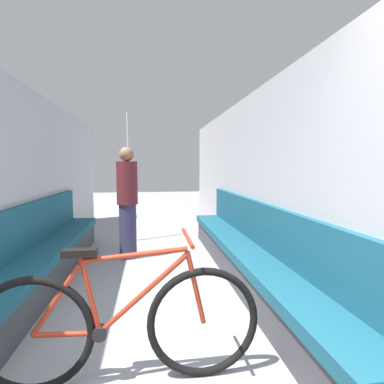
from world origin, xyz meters
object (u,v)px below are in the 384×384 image
grab_pole_near (129,180)px  passenger_standing (127,201)px  bicycle (121,325)px  bench_seat_row_right (248,257)px  bench_seat_row_left (34,266)px

grab_pole_near → passenger_standing: (0.04, -0.97, -0.27)m
bicycle → grab_pole_near: 3.66m
bicycle → grab_pole_near: grab_pole_near is taller
passenger_standing → bench_seat_row_right: bearing=156.6°
bench_seat_row_right → grab_pole_near: bearing=125.2°
bicycle → passenger_standing: 2.65m
bicycle → grab_pole_near: size_ratio=0.77×
bench_seat_row_left → grab_pole_near: size_ratio=1.93×
bench_seat_row_right → grab_pole_near: grab_pole_near is taller
bench_seat_row_right → bicycle: (-1.31, -1.47, 0.08)m
bench_seat_row_left → bicycle: bench_seat_row_left is taller
bench_seat_row_right → passenger_standing: (-1.44, 1.13, 0.54)m
grab_pole_near → bicycle: bearing=-87.1°
grab_pole_near → passenger_standing: bearing=-87.5°
bicycle → passenger_standing: passenger_standing is taller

